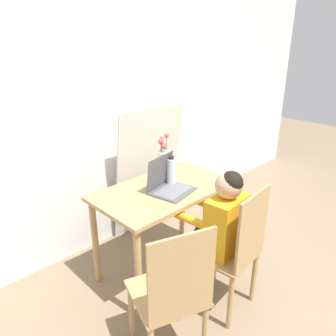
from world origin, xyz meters
name	(u,v)px	position (x,y,z in m)	size (l,w,h in m)	color
wall_back	(105,111)	(0.00, 2.23, 1.25)	(6.40, 0.05, 2.50)	white
dining_table	(164,201)	(0.01, 1.48, 0.64)	(1.08, 0.63, 0.76)	tan
chair_occupied	(234,251)	(0.05, 0.84, 0.49)	(0.44, 0.44, 0.96)	tan
chair_spare	(172,296)	(-0.55, 0.83, 0.49)	(0.51, 0.51, 0.96)	tan
person_seated	(219,222)	(0.04, 0.96, 0.67)	(0.35, 0.45, 1.06)	orange
laptop	(167,183)	(0.00, 1.44, 0.82)	(0.36, 0.32, 0.27)	#4C4C51
flower_vase	(164,160)	(0.21, 1.70, 0.88)	(0.11, 0.11, 0.36)	silver
water_bottle	(171,171)	(0.11, 1.51, 0.87)	(0.08, 0.08, 0.23)	silver
cardboard_panel	(149,170)	(0.36, 2.08, 0.63)	(0.76, 0.19, 1.26)	silver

